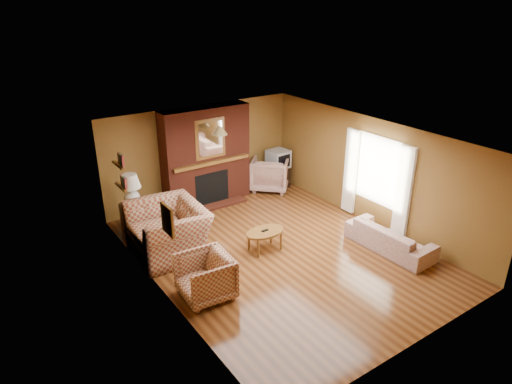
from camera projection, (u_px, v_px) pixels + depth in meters
floor at (280, 252)px, 9.23m from camera, size 6.50×6.50×0.00m
ceiling at (283, 137)px, 8.28m from camera, size 6.50×6.50×0.00m
wall_back at (201, 153)px, 11.22m from camera, size 6.50×0.00×6.50m
wall_front at (424, 277)px, 6.29m from camera, size 6.50×0.00×6.50m
wall_left at (160, 233)px, 7.46m from camera, size 0.00×6.50×6.50m
wall_right at (371, 172)px, 10.05m from camera, size 0.00×6.50×6.50m
fireplace at (206, 157)px, 11.02m from camera, size 2.20×0.82×2.40m
window_right at (376, 178)px, 9.91m from camera, size 0.10×1.85×2.00m
bookshelf at (120, 172)px, 8.74m from camera, size 0.09×0.55×0.71m
botanical_print at (168, 220)px, 7.11m from camera, size 0.05×0.40×0.50m
pendant_light at (219, 130)px, 10.18m from camera, size 0.36×0.36×0.48m
plaid_loveseat at (168, 230)px, 9.01m from camera, size 1.44×1.63×1.00m
plaid_armchair at (205, 277)px, 7.71m from camera, size 0.92×0.90×0.79m
floral_sofa at (390, 238)px, 9.22m from camera, size 0.78×1.86×0.53m
floral_armchair at (270, 173)px, 12.08m from camera, size 1.35×1.35×0.88m
coffee_table at (265, 233)px, 9.16m from camera, size 0.84×0.52×0.45m
side_table at (135, 219)px, 9.87m from camera, size 0.51×0.51×0.65m
table_lamp at (131, 188)px, 9.58m from camera, size 0.43×0.43×0.71m
tv_stand at (278, 177)px, 12.31m from camera, size 0.53×0.48×0.55m
crt_tv at (278, 159)px, 12.10m from camera, size 0.55×0.55×0.47m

